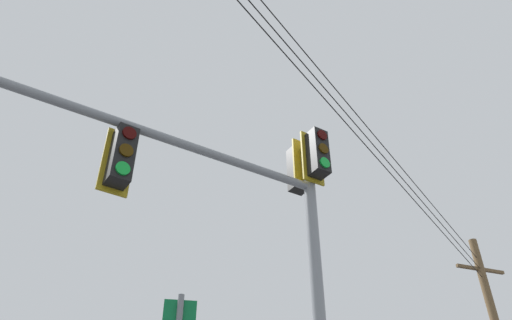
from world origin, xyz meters
TOP-DOWN VIEW (x-y plane):
  - signal_mast_assembly at (-0.91, -0.54)m, footprint 6.05×2.89m
  - overhead_wire_span at (-0.92, -1.13)m, footprint 21.11×21.32m

SIDE VIEW (x-z plane):
  - signal_mast_assembly at x=-0.91m, z-range 1.50..8.37m
  - overhead_wire_span at x=-0.92m, z-range 8.48..9.53m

